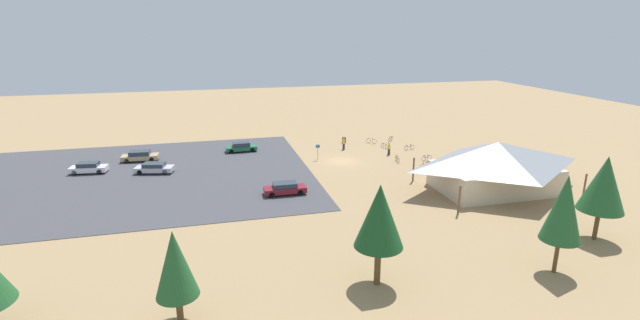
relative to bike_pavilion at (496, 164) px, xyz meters
The scene contains 23 objects.
ground 20.25m from the bike_pavilion, 49.03° to the right, with size 160.00×160.00×0.00m, color #9E7F56.
parking_lot_asphalt 42.40m from the bike_pavilion, 20.55° to the right, with size 42.75×32.76×0.05m, color #424247.
bike_pavilion is the anchor object (origin of this frame).
trash_bin 26.73m from the bike_pavilion, 68.61° to the right, with size 0.60×0.60×0.90m, color brown.
lot_sign 23.14m from the bike_pavilion, 46.03° to the right, with size 0.56×0.08×2.20m.
pine_far_west 24.75m from the bike_pavilion, 37.13° to the left, with size 3.43×3.43×7.48m.
pine_center 17.95m from the bike_pavilion, 69.26° to the left, with size 2.83×2.83×7.61m.
pine_west 36.67m from the bike_pavilion, 25.80° to the left, with size 2.60×2.60×6.16m.
pine_midwest 13.11m from the bike_pavilion, 94.54° to the left, with size 3.66×3.66×7.41m.
bicycle_red_yard_left 14.42m from the bike_pavilion, 65.49° to the right, with size 0.48×1.75×0.86m.
bicycle_silver_near_sign 20.84m from the bike_pavilion, 76.56° to the right, with size 0.53×1.65×0.76m.
bicycle_teal_yard_right 24.07m from the bike_pavilion, 84.62° to the right, with size 1.26×1.25×0.75m.
bicycle_purple_lone_east 18.58m from the bike_pavilion, 85.10° to the right, with size 1.72×0.48×0.80m.
bicycle_green_edge_north 10.30m from the bike_pavilion, 68.16° to the right, with size 1.66×0.87×0.90m.
bicycle_white_near_porch 24.19m from the bike_pavilion, 76.39° to the right, with size 1.26×1.25×0.83m.
bicycle_blue_yard_center 12.85m from the bike_pavilion, 81.94° to the right, with size 1.65×0.55×0.82m.
car_silver_inner_stall 40.53m from the bike_pavilion, 23.09° to the right, with size 4.88×2.82×1.27m.
car_tan_aisle_side 45.32m from the bike_pavilion, 29.01° to the right, with size 4.87×2.20×1.38m.
car_maroon_by_curb 23.34m from the bike_pavilion, 10.92° to the right, with size 4.57×1.81×1.32m.
car_white_near_entry 48.60m from the bike_pavilion, 21.58° to the right, with size 4.48×2.20×1.37m.
car_green_back_corner 34.94m from the bike_pavilion, 42.15° to the right, with size 4.46×1.81×1.37m.
visitor_near_lot 23.67m from the bike_pavilion, 62.25° to the right, with size 0.39×0.36×1.72m.
visitor_at_bikes 17.48m from the bike_pavilion, 71.09° to the right, with size 0.37×0.36×1.80m.
Camera 1 is at (17.56, 56.51, 17.51)m, focal length 25.45 mm.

